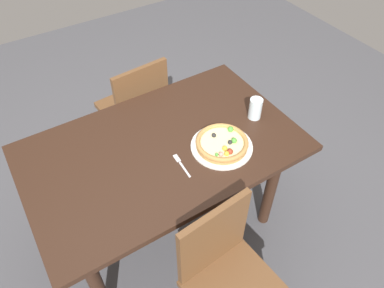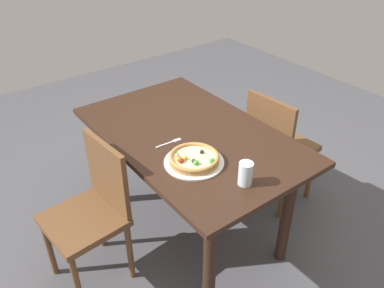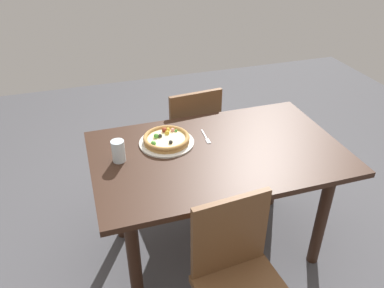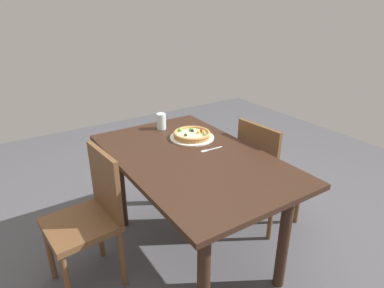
% 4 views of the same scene
% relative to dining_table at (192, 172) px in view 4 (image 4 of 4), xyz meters
% --- Properties ---
extents(ground_plane, '(6.00, 6.00, 0.00)m').
position_rel_dining_table_xyz_m(ground_plane, '(0.00, 0.00, -0.66)').
color(ground_plane, '#4C4C51').
extents(dining_table, '(1.43, 0.89, 0.77)m').
position_rel_dining_table_xyz_m(dining_table, '(0.00, 0.00, 0.00)').
color(dining_table, '#331E14').
rests_on(dining_table, ground).
extents(chair_near, '(0.43, 0.43, 0.89)m').
position_rel_dining_table_xyz_m(chair_near, '(-0.03, -0.66, -0.16)').
color(chair_near, brown).
rests_on(chair_near, ground).
extents(chair_far, '(0.43, 0.43, 0.89)m').
position_rel_dining_table_xyz_m(chair_far, '(0.13, 0.66, -0.16)').
color(chair_far, brown).
rests_on(chair_far, ground).
extents(plate, '(0.32, 0.32, 0.01)m').
position_rel_dining_table_xyz_m(plate, '(0.26, -0.17, 0.12)').
color(plate, silver).
rests_on(plate, dining_table).
extents(pizza, '(0.27, 0.27, 0.05)m').
position_rel_dining_table_xyz_m(pizza, '(0.26, -0.17, 0.15)').
color(pizza, '#B78447').
rests_on(pizza, plate).
extents(fork, '(0.02, 0.17, 0.00)m').
position_rel_dining_table_xyz_m(fork, '(0.02, -0.16, 0.12)').
color(fork, silver).
rests_on(fork, dining_table).
extents(drinking_glass, '(0.07, 0.07, 0.12)m').
position_rel_dining_table_xyz_m(drinking_glass, '(0.55, -0.07, 0.18)').
color(drinking_glass, silver).
rests_on(drinking_glass, dining_table).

